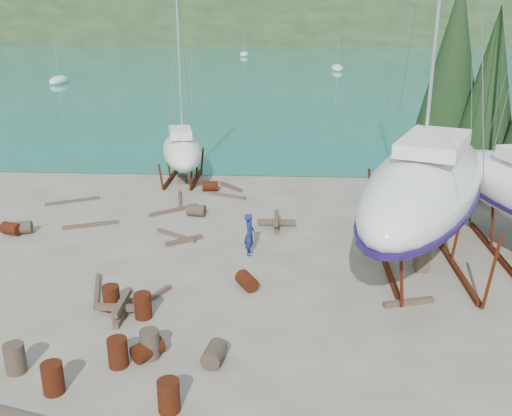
{
  "coord_description": "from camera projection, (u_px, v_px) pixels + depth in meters",
  "views": [
    {
      "loc": [
        1.97,
        -18.83,
        9.73
      ],
      "look_at": [
        0.72,
        3.0,
        2.11
      ],
      "focal_mm": 40.0,
      "sensor_mm": 36.0,
      "label": 1
    }
  ],
  "objects": [
    {
      "name": "ground",
      "position": [
        232.0,
        288.0,
        21.06
      ],
      "size": [
        600.0,
        600.0,
        0.0
      ],
      "primitive_type": "plane",
      "color": "#665E50",
      "rests_on": "ground"
    },
    {
      "name": "bay_water",
      "position": [
        287.0,
        28.0,
        317.99
      ],
      "size": [
        700.0,
        700.0,
        0.0
      ],
      "primitive_type": "plane",
      "color": "#177671",
      "rests_on": "ground"
    },
    {
      "name": "far_hill",
      "position": [
        287.0,
        28.0,
        322.71
      ],
      "size": [
        800.0,
        360.0,
        110.0
      ],
      "primitive_type": "ellipsoid",
      "color": "#1F2F17",
      "rests_on": "ground"
    },
    {
      "name": "far_house_left",
      "position": [
        116.0,
        30.0,
        202.44
      ],
      "size": [
        6.6,
        5.6,
        5.6
      ],
      "color": "beige",
      "rests_on": "ground"
    },
    {
      "name": "far_house_center",
      "position": [
        228.0,
        30.0,
        200.28
      ],
      "size": [
        6.6,
        5.6,
        5.6
      ],
      "color": "beige",
      "rests_on": "ground"
    },
    {
      "name": "far_house_right",
      "position": [
        371.0,
        30.0,
        197.58
      ],
      "size": [
        6.6,
        5.6,
        5.6
      ],
      "color": "beige",
      "rests_on": "ground"
    },
    {
      "name": "cypress_near_right",
      "position": [
        490.0,
        89.0,
        29.79
      ],
      "size": [
        3.6,
        3.6,
        10.0
      ],
      "color": "black",
      "rests_on": "ground"
    },
    {
      "name": "cypress_back_left",
      "position": [
        453.0,
        68.0,
        31.47
      ],
      "size": [
        4.14,
        4.14,
        11.5
      ],
      "color": "black",
      "rests_on": "ground"
    },
    {
      "name": "moored_boat_left",
      "position": [
        59.0,
        81.0,
        79.11
      ],
      "size": [
        2.0,
        5.0,
        6.05
      ],
      "color": "silver",
      "rests_on": "ground"
    },
    {
      "name": "moored_boat_mid",
      "position": [
        337.0,
        68.0,
        95.81
      ],
      "size": [
        2.0,
        5.0,
        6.05
      ],
      "color": "silver",
      "rests_on": "ground"
    },
    {
      "name": "moored_boat_far",
      "position": [
        244.0,
        55.0,
        125.06
      ],
      "size": [
        2.0,
        5.0,
        6.05
      ],
      "color": "silver",
      "rests_on": "ground"
    },
    {
      "name": "large_sailboat_near",
      "position": [
        425.0,
        184.0,
        22.07
      ],
      "size": [
        8.8,
        13.67,
        20.83
      ],
      "rotation": [
        0.0,
        0.0,
        -0.41
      ],
      "color": "silver",
      "rests_on": "ground"
    },
    {
      "name": "small_sailboat_shore",
      "position": [
        182.0,
        150.0,
        33.65
      ],
      "size": [
        3.84,
        7.45,
        11.39
      ],
      "rotation": [
        0.0,
        0.0,
        0.24
      ],
      "color": "silver",
      "rests_on": "ground"
    },
    {
      "name": "worker",
      "position": [
        250.0,
        234.0,
        23.67
      ],
      "size": [
        0.48,
        0.69,
        1.81
      ],
      "primitive_type": "imported",
      "rotation": [
        0.0,
        0.0,
        1.51
      ],
      "color": "navy",
      "rests_on": "ground"
    },
    {
      "name": "drum_1",
      "position": [
        214.0,
        354.0,
        16.52
      ],
      "size": [
        0.72,
        0.97,
        0.58
      ],
      "primitive_type": "cylinder",
      "rotation": [
        1.57,
        0.0,
        2.97
      ],
      "color": "#2D2823",
      "rests_on": "ground"
    },
    {
      "name": "drum_2",
      "position": [
        12.0,
        229.0,
        25.97
      ],
      "size": [
        1.02,
        0.84,
        0.58
      ],
      "primitive_type": "cylinder",
      "rotation": [
        1.57,
        0.0,
        1.24
      ],
      "color": "#5D270F",
      "rests_on": "ground"
    },
    {
      "name": "drum_3",
      "position": [
        118.0,
        352.0,
        16.33
      ],
      "size": [
        0.58,
        0.58,
        0.88
      ],
      "primitive_type": "cylinder",
      "color": "#5D270F",
      "rests_on": "ground"
    },
    {
      "name": "drum_4",
      "position": [
        210.0,
        186.0,
        32.23
      ],
      "size": [
        0.92,
        0.65,
        0.58
      ],
      "primitive_type": "cylinder",
      "rotation": [
        1.57,
        0.0,
        1.65
      ],
      "color": "#5D270F",
      "rests_on": "ground"
    },
    {
      "name": "drum_5",
      "position": [
        150.0,
        344.0,
        16.74
      ],
      "size": [
        0.58,
        0.58,
        0.88
      ],
      "primitive_type": "cylinder",
      "color": "#2D2823",
      "rests_on": "ground"
    },
    {
      "name": "drum_6",
      "position": [
        247.0,
        281.0,
        20.95
      ],
      "size": [
        0.93,
        1.05,
        0.58
      ],
      "primitive_type": "cylinder",
      "rotation": [
        1.57,
        0.0,
        0.5
      ],
      "color": "#5D270F",
      "rests_on": "ground"
    },
    {
      "name": "drum_7",
      "position": [
        169.0,
        396.0,
        14.49
      ],
      "size": [
        0.58,
        0.58,
        0.88
      ],
      "primitive_type": "cylinder",
      "color": "#5D270F",
      "rests_on": "ground"
    },
    {
      "name": "drum_9",
      "position": [
        196.0,
        210.0,
        28.33
      ],
      "size": [
        0.95,
        0.69,
        0.58
      ],
      "primitive_type": "cylinder",
      "rotation": [
        1.57,
        0.0,
        1.44
      ],
      "color": "#2D2823",
      "rests_on": "ground"
    },
    {
      "name": "drum_10",
      "position": [
        143.0,
        306.0,
        18.91
      ],
      "size": [
        0.58,
        0.58,
        0.88
      ],
      "primitive_type": "cylinder",
      "color": "#5D270F",
      "rests_on": "ground"
    },
    {
      "name": "drum_12",
      "position": [
        148.0,
        349.0,
        16.75
      ],
      "size": [
        1.01,
        1.05,
        0.58
      ],
      "primitive_type": "cylinder",
      "rotation": [
        1.57,
        0.0,
        2.44
      ],
      "color": "#5D270F",
      "rests_on": "ground"
    },
    {
      "name": "drum_13",
      "position": [
        53.0,
        378.0,
        15.19
      ],
      "size": [
        0.58,
        0.58,
        0.88
      ],
      "primitive_type": "cylinder",
      "color": "#5D270F",
      "rests_on": "ground"
    },
    {
      "name": "drum_14",
      "position": [
        111.0,
        298.0,
        19.43
      ],
      "size": [
        0.58,
        0.58,
        0.88
      ],
      "primitive_type": "cylinder",
      "color": "#5D270F",
      "rests_on": "ground"
    },
    {
      "name": "drum_15",
      "position": [
        22.0,
        228.0,
        26.09
      ],
      "size": [
        0.98,
        0.76,
        0.58
      ],
      "primitive_type": "cylinder",
      "rotation": [
        1.57,
        0.0,
        1.79
      ],
      "color": "#2D2823",
      "rests_on": "ground"
    },
    {
      "name": "drum_16",
      "position": [
        15.0,
        358.0,
        16.06
      ],
      "size": [
        0.58,
        0.58,
        0.88
      ],
      "primitive_type": "cylinder",
      "color": "#2D2823",
      "rests_on": "ground"
    },
    {
      "name": "timber_0",
      "position": [
        180.0,
        199.0,
        30.72
      ],
      "size": [
        0.66,
        2.73,
        0.14
      ],
      "primitive_type": "cube",
      "rotation": [
        0.0,
        0.0,
        0.19
      ],
      "color": "brown",
      "rests_on": "ground"
    },
    {
      "name": "timber_1",
      "position": [
        408.0,
        302.0,
        19.84
      ],
      "size": [
        1.83,
        0.7,
        0.19
      ],
      "primitive_type": "cube",
      "rotation": [
        0.0,
        0.0,
        1.85
      ],
      "color": "brown",
      "rests_on": "ground"
    },
    {
      "name": "timber_3",
      "position": [
        97.0,
        291.0,
        20.7
      ],
      "size": [
        0.9,
        2.64,
        0.15
      ],
      "primitive_type": "cube",
      "rotation": [
        0.0,
        0.0,
        0.28
      ],
      "color": "brown",
      "rests_on": "ground"
    },
    {
      "name": "timber_5",
      "position": [
        143.0,
        303.0,
        19.83
      ],
      "size": [
        1.5,
        2.6,
        0.16
      ],
      "primitive_type": "cube",
      "rotation": [
        0.0,
        0.0,
        2.65
      ],
      "color": "brown",
      "rests_on": "ground"
    },
    {
      "name": "timber_6",
      "position": [
        231.0,
        187.0,
        32.77
      ],
      "size": [
        1.42,
        1.54,
        0.19
      ],
      "primitive_type": "cube",
      "rotation": [
        0.0,
        0.0,
        0.74
      ],
      "color": "brown",
      "rests_on": "ground"
    },
    {
      "name": "timber_8",
      "position": [
        184.0,
        240.0,
        25.17
      ],
      "size": [
        1.52,
        1.19,
        0.19
      ],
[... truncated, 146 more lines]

